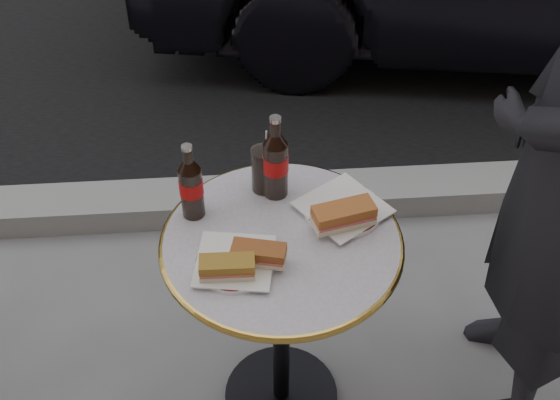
{
  "coord_description": "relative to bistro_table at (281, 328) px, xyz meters",
  "views": [
    {
      "loc": [
        -0.1,
        -1.24,
        2.0
      ],
      "look_at": [
        0.0,
        0.05,
        0.82
      ],
      "focal_mm": 45.0,
      "sensor_mm": 36.0,
      "label": 1
    }
  ],
  "objects": [
    {
      "name": "sandwich_right",
      "position": [
        0.16,
        0.03,
        0.4
      ],
      "size": [
        0.17,
        0.11,
        0.05
      ],
      "primitive_type": "cube",
      "rotation": [
        0.0,
        0.0,
        0.24
      ],
      "color": "#AF602C",
      "rests_on": "plate_right"
    },
    {
      "name": "plate_right",
      "position": [
        0.17,
        0.09,
        0.37
      ],
      "size": [
        0.28,
        0.28,
        0.01
      ],
      "primitive_type": "cylinder",
      "rotation": [
        0.0,
        0.0,
        0.42
      ],
      "color": "white",
      "rests_on": "bistro_table"
    },
    {
      "name": "plate_left",
      "position": [
        -0.12,
        -0.08,
        0.37
      ],
      "size": [
        0.25,
        0.25,
        0.01
      ],
      "primitive_type": "cylinder",
      "rotation": [
        0.0,
        0.0,
        -0.33
      ],
      "color": "white",
      "rests_on": "bistro_table"
    },
    {
      "name": "sandwich_left_b",
      "position": [
        -0.06,
        -0.08,
        0.4
      ],
      "size": [
        0.14,
        0.09,
        0.05
      ],
      "primitive_type": "cube",
      "rotation": [
        0.0,
        0.0,
        -0.23
      ],
      "color": "brown",
      "rests_on": "plate_left"
    },
    {
      "name": "ground",
      "position": [
        0.0,
        0.0,
        -0.37
      ],
      "size": [
        80.0,
        80.0,
        0.0
      ],
      "primitive_type": "plane",
      "color": "slate",
      "rests_on": "ground"
    },
    {
      "name": "cola_bottle_right",
      "position": [
        -0.0,
        0.18,
        0.49
      ],
      "size": [
        0.08,
        0.08,
        0.25
      ],
      "primitive_type": null,
      "rotation": [
        0.0,
        0.0,
        0.14
      ],
      "color": "black",
      "rests_on": "bistro_table"
    },
    {
      "name": "cola_bottle_left",
      "position": [
        -0.22,
        0.11,
        0.48
      ],
      "size": [
        0.08,
        0.08,
        0.22
      ],
      "primitive_type": null,
      "rotation": [
        0.0,
        0.0,
        0.23
      ],
      "color": "black",
      "rests_on": "bistro_table"
    },
    {
      "name": "bistro_table",
      "position": [
        0.0,
        0.0,
        0.0
      ],
      "size": [
        0.62,
        0.62,
        0.73
      ],
      "primitive_type": null,
      "color": "#BAB2C4",
      "rests_on": "ground"
    },
    {
      "name": "cola_glass",
      "position": [
        -0.03,
        0.2,
        0.43
      ],
      "size": [
        0.08,
        0.08,
        0.13
      ],
      "primitive_type": "cylinder",
      "rotation": [
        0.0,
        0.0,
        -0.22
      ],
      "color": "black",
      "rests_on": "bistro_table"
    },
    {
      "name": "sandwich_left_a",
      "position": [
        -0.14,
        -0.12,
        0.4
      ],
      "size": [
        0.13,
        0.06,
        0.05
      ],
      "primitive_type": "cube",
      "rotation": [
        0.0,
        0.0,
        -0.02
      ],
      "color": "olive",
      "rests_on": "plate_left"
    },
    {
      "name": "curb",
      "position": [
        0.0,
        0.9,
        -0.32
      ],
      "size": [
        40.0,
        0.2,
        0.12
      ],
      "primitive_type": "cube",
      "color": "gray",
      "rests_on": "ground"
    }
  ]
}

